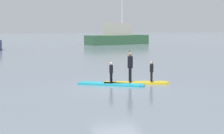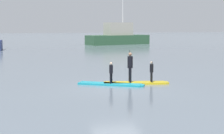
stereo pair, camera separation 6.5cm
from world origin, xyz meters
name	(u,v)px [view 1 (the left image)]	position (x,y,z in m)	size (l,w,h in m)	color
ground_plane	(117,87)	(0.00, 0.00, 0.00)	(240.00, 240.00, 0.00)	slate
paddleboard_near	(111,84)	(-0.16, 0.54, 0.05)	(3.34, 2.25, 0.10)	#1E9EB2
paddler_child_solo	(111,71)	(-0.15, 0.55, 0.73)	(0.27, 0.35, 1.12)	black
paddleboard_far	(136,83)	(1.25, 0.57, 0.05)	(3.56, 1.32, 0.10)	gold
paddler_adult	(130,65)	(0.93, 0.64, 1.02)	(0.33, 0.50, 1.71)	black
paddler_child_front	(152,70)	(2.07, 0.39, 0.72)	(0.23, 0.39, 1.13)	black
fishing_boat_white_large	(117,37)	(10.93, 37.48, 1.28)	(10.79, 5.69, 8.61)	#2D5638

